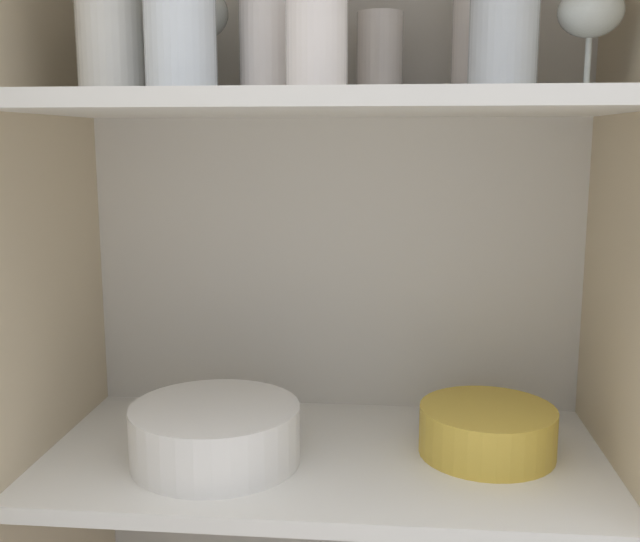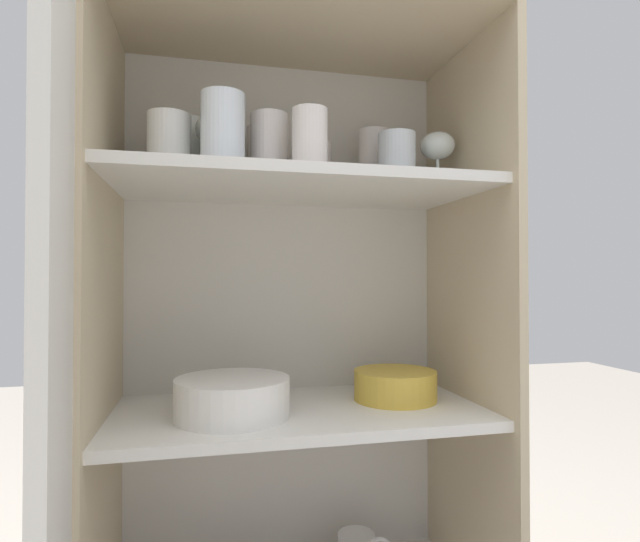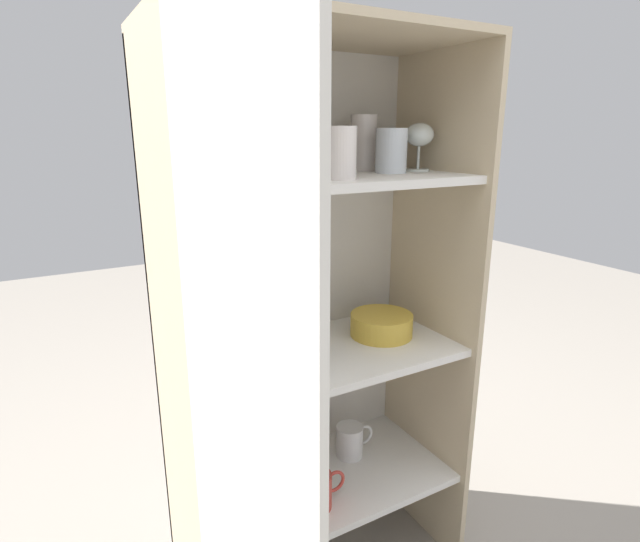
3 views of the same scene
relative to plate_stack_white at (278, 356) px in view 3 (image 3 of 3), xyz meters
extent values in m
cube|color=silver|center=(0.13, 0.23, 0.00)|extent=(0.75, 0.02, 1.43)
cube|color=#CCB793|center=(-0.23, 0.04, 0.00)|extent=(0.02, 0.40, 1.43)
cube|color=#CCB793|center=(0.50, 0.04, 0.00)|extent=(0.02, 0.40, 1.43)
cube|color=#CCB793|center=(0.13, 0.04, 0.72)|extent=(0.75, 0.40, 0.02)
cube|color=white|center=(0.13, 0.04, -0.43)|extent=(0.71, 0.36, 0.02)
cube|color=white|center=(0.13, 0.04, -0.05)|extent=(0.71, 0.36, 0.02)
cube|color=white|center=(0.13, 0.04, 0.40)|extent=(0.71, 0.36, 0.02)
cube|color=silver|center=(-0.21, -0.34, 0.00)|extent=(0.09, 0.37, 1.43)
cylinder|color=silver|center=(0.13, -0.06, 0.47)|extent=(0.06, 0.06, 0.11)
cylinder|color=white|center=(-0.08, 0.14, 0.48)|extent=(0.08, 0.08, 0.14)
cylinder|color=silver|center=(0.07, 0.16, 0.48)|extent=(0.07, 0.07, 0.14)
cylinder|color=white|center=(-0.12, 0.01, 0.47)|extent=(0.08, 0.08, 0.11)
cylinder|color=white|center=(-0.02, -0.03, 0.48)|extent=(0.08, 0.08, 0.14)
cylinder|color=silver|center=(0.07, 0.03, 0.48)|extent=(0.07, 0.07, 0.13)
cylinder|color=silver|center=(0.32, 0.13, 0.48)|extent=(0.07, 0.07, 0.14)
cylinder|color=silver|center=(0.20, 0.15, 0.47)|extent=(0.06, 0.06, 0.11)
cylinder|color=white|center=(0.34, 0.04, 0.47)|extent=(0.08, 0.08, 0.11)
cylinder|color=white|center=(-0.03, 0.06, 0.42)|extent=(0.06, 0.06, 0.01)
cylinder|color=white|center=(-0.03, 0.06, 0.45)|extent=(0.01, 0.01, 0.06)
ellipsoid|color=white|center=(-0.03, 0.06, 0.51)|extent=(0.08, 0.08, 0.07)
cylinder|color=white|center=(0.44, 0.05, 0.42)|extent=(0.06, 0.06, 0.01)
cylinder|color=white|center=(0.44, 0.05, 0.45)|extent=(0.01, 0.01, 0.06)
ellipsoid|color=white|center=(0.44, 0.05, 0.51)|extent=(0.07, 0.07, 0.06)
cylinder|color=white|center=(0.00, 0.00, -0.03)|extent=(0.21, 0.21, 0.01)
cylinder|color=white|center=(0.00, 0.00, -0.02)|extent=(0.21, 0.21, 0.01)
cylinder|color=white|center=(0.00, 0.00, -0.01)|extent=(0.21, 0.21, 0.01)
cylinder|color=white|center=(0.00, 0.00, 0.00)|extent=(0.21, 0.21, 0.01)
cylinder|color=white|center=(0.00, 0.00, 0.00)|extent=(0.21, 0.21, 0.01)
cylinder|color=white|center=(0.00, 0.00, 0.01)|extent=(0.21, 0.21, 0.01)
cylinder|color=white|center=(0.00, 0.00, 0.02)|extent=(0.21, 0.21, 0.01)
cylinder|color=white|center=(0.00, 0.00, 0.03)|extent=(0.21, 0.21, 0.01)
cylinder|color=gold|center=(0.34, 0.05, -0.01)|extent=(0.17, 0.17, 0.06)
torus|color=gold|center=(0.34, 0.05, 0.02)|extent=(0.17, 0.17, 0.01)
cylinder|color=white|center=(0.27, 0.09, -0.38)|extent=(0.08, 0.08, 0.10)
torus|color=white|center=(0.32, 0.09, -0.37)|extent=(0.06, 0.01, 0.06)
cylinder|color=white|center=(-0.12, 0.00, -0.38)|extent=(0.08, 0.08, 0.09)
torus|color=white|center=(-0.07, 0.00, -0.38)|extent=(0.06, 0.01, 0.06)
cylinder|color=#BC3D33|center=(0.07, -0.04, -0.38)|extent=(0.09, 0.09, 0.10)
torus|color=#BC3D33|center=(0.13, -0.04, -0.37)|extent=(0.06, 0.01, 0.06)
cylinder|color=beige|center=(0.09, 0.09, -0.39)|extent=(0.07, 0.07, 0.07)
cylinder|color=tan|center=(0.09, 0.09, -0.34)|extent=(0.06, 0.06, 0.01)
camera|label=1|loc=(0.21, -0.87, 0.36)|focal=42.00mm
camera|label=2|loc=(-0.05, -0.94, 0.22)|focal=28.00mm
camera|label=3|loc=(-0.44, -0.99, 0.51)|focal=28.00mm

